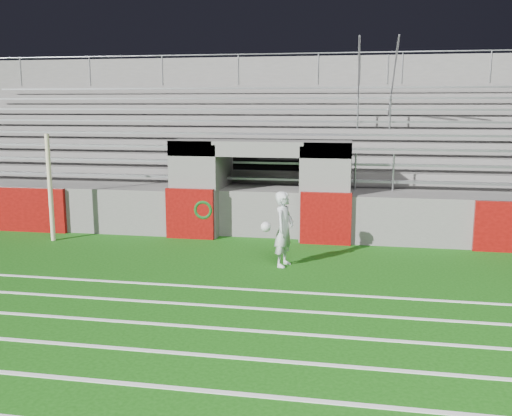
# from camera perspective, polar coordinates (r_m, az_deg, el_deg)

# --- Properties ---
(ground) EXTENTS (90.00, 90.00, 0.00)m
(ground) POSITION_cam_1_polar(r_m,az_deg,el_deg) (12.21, -2.46, -6.55)
(ground) COLOR #134C0C
(ground) RESTS_ON ground
(field_post) EXTENTS (0.12, 0.12, 2.81)m
(field_post) POSITION_cam_1_polar(r_m,az_deg,el_deg) (15.76, -19.90, 1.90)
(field_post) COLOR beige
(field_post) RESTS_ON ground
(field_markings) EXTENTS (28.00, 8.09, 0.01)m
(field_markings) POSITION_cam_1_polar(r_m,az_deg,el_deg) (7.76, -11.02, -17.01)
(field_markings) COLOR white
(field_markings) RESTS_ON ground
(stadium_structure) EXTENTS (26.00, 8.48, 5.42)m
(stadium_structure) POSITION_cam_1_polar(r_m,az_deg,el_deg) (19.64, 2.67, 4.32)
(stadium_structure) COLOR #595754
(stadium_structure) RESTS_ON ground
(goalkeeper_with_ball) EXTENTS (0.74, 0.74, 1.67)m
(goalkeeper_with_ball) POSITION_cam_1_polar(r_m,az_deg,el_deg) (12.57, 2.77, -2.12)
(goalkeeper_with_ball) COLOR silver
(goalkeeper_with_ball) RESTS_ON ground
(hose_coil) EXTENTS (0.52, 0.14, 0.63)m
(hose_coil) POSITION_cam_1_polar(r_m,az_deg,el_deg) (15.13, -5.27, -0.39)
(hose_coil) COLOR #0E471A
(hose_coil) RESTS_ON ground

